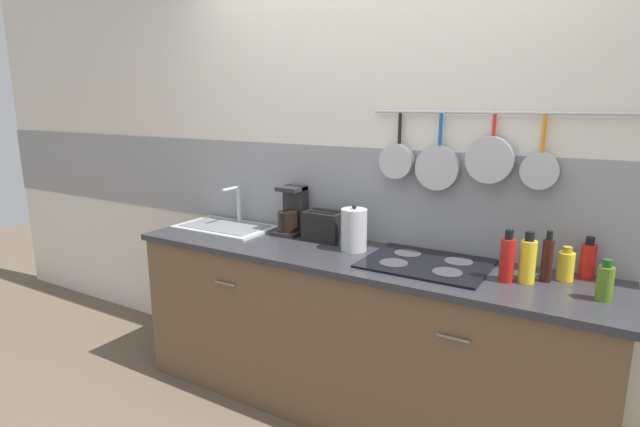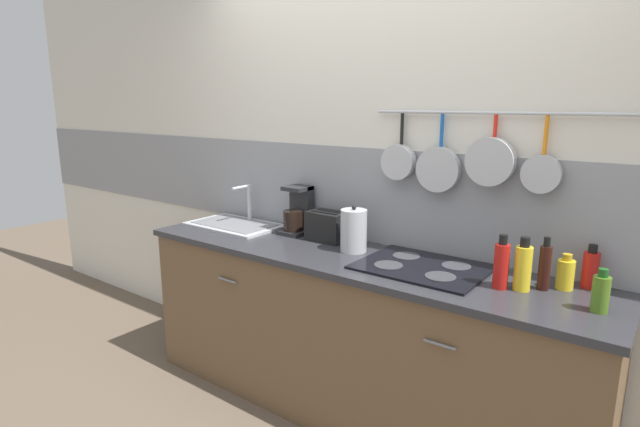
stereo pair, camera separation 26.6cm
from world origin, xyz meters
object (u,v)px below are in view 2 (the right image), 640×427
object	(u,v)px
bottle_vinegar	(565,274)
bottle_dish_soap	(591,269)
toaster	(328,226)
bottle_olive_oil	(523,267)
bottle_hot_sauce	(545,266)
bottle_sesame_oil	(601,293)
kettle	(354,231)
coffee_maker	(298,213)
bottle_cooking_wine	(502,265)

from	to	relation	value
bottle_vinegar	bottle_dish_soap	world-z (taller)	bottle_dish_soap
toaster	bottle_olive_oil	world-z (taller)	bottle_olive_oil
bottle_hot_sauce	bottle_sesame_oil	bearing A→B (deg)	-27.23
bottle_olive_oil	bottle_dish_soap	xyz separation A→B (m)	(0.23, 0.20, -0.02)
bottle_hot_sauce	bottle_sesame_oil	xyz separation A→B (m)	(0.23, -0.12, -0.03)
toaster	bottle_vinegar	size ratio (longest dim) A/B	1.57
toaster	kettle	xyz separation A→B (m)	(0.24, -0.09, 0.03)
coffee_maker	toaster	bearing A→B (deg)	-7.62
coffee_maker	bottle_cooking_wine	size ratio (longest dim) A/B	1.22
bottle_cooking_wine	bottle_dish_soap	bearing A→B (deg)	37.51
bottle_vinegar	bottle_sesame_oil	distance (m)	0.24
kettle	toaster	bearing A→B (deg)	159.16
bottle_hot_sauce	bottle_vinegar	bearing A→B (deg)	40.76
bottle_olive_oil	bottle_vinegar	size ratio (longest dim) A/B	1.50
coffee_maker	bottle_dish_soap	xyz separation A→B (m)	(1.59, 0.03, -0.04)
bottle_cooking_wine	toaster	bearing A→B (deg)	170.88
coffee_maker	bottle_dish_soap	distance (m)	1.59
toaster	bottle_dish_soap	world-z (taller)	bottle_dish_soap
toaster	bottle_olive_oil	size ratio (longest dim) A/B	1.05
coffee_maker	bottle_hot_sauce	xyz separation A→B (m)	(1.44, -0.11, -0.02)
bottle_cooking_wine	bottle_dish_soap	world-z (taller)	bottle_cooking_wine
toaster	bottle_olive_oil	bearing A→B (deg)	-6.94
toaster	bottle_olive_oil	distance (m)	1.13
coffee_maker	kettle	distance (m)	0.50
bottle_olive_oil	bottle_sesame_oil	xyz separation A→B (m)	(0.30, -0.06, -0.03)
bottle_vinegar	bottle_sesame_oil	bearing A→B (deg)	-48.86
bottle_olive_oil	bottle_hot_sauce	world-z (taller)	same
coffee_maker	bottle_cooking_wine	world-z (taller)	coffee_maker
kettle	bottle_sesame_oil	distance (m)	1.19
toaster	bottle_vinegar	distance (m)	1.26
coffee_maker	bottle_hot_sauce	distance (m)	1.44
kettle	bottle_vinegar	bearing A→B (deg)	4.26
toaster	bottle_sesame_oil	distance (m)	1.43
kettle	bottle_dish_soap	world-z (taller)	kettle
kettle	bottle_sesame_oil	bearing A→B (deg)	-5.03
kettle	bottle_sesame_oil	xyz separation A→B (m)	(1.18, -0.10, -0.04)
bottle_sesame_oil	coffee_maker	bearing A→B (deg)	172.23
bottle_vinegar	bottle_sesame_oil	xyz separation A→B (m)	(0.16, -0.18, 0.01)
bottle_cooking_wine	kettle	bearing A→B (deg)	174.55
bottle_olive_oil	kettle	bearing A→B (deg)	177.02
bottle_cooking_wine	bottle_vinegar	size ratio (longest dim) A/B	1.53
bottle_dish_soap	bottle_sesame_oil	distance (m)	0.27
toaster	bottle_vinegar	xyz separation A→B (m)	(1.26, -0.01, -0.02)
bottle_cooking_wine	bottle_vinegar	bearing A→B (deg)	34.31
bottle_hot_sauce	bottle_vinegar	distance (m)	0.10
bottle_olive_oil	bottle_dish_soap	size ratio (longest dim) A/B	1.21
bottle_cooking_wine	coffee_maker	bearing A→B (deg)	171.17
bottle_olive_oil	bottle_hot_sauce	bearing A→B (deg)	39.76
coffee_maker	bottle_olive_oil	size ratio (longest dim) A/B	1.24
kettle	bottle_olive_oil	distance (m)	0.88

